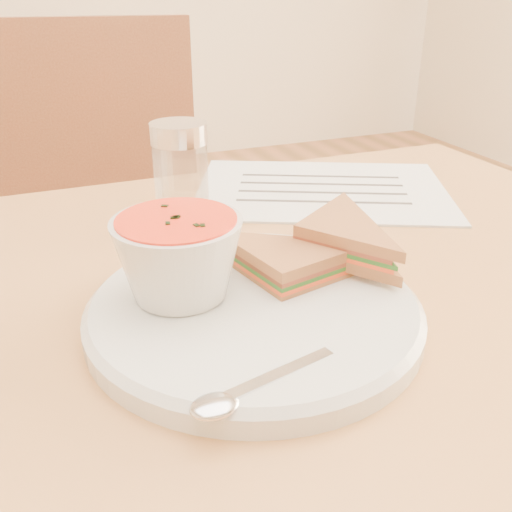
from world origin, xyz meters
name	(u,v)px	position (x,y,z in m)	size (l,w,h in m)	color
chair_far	(107,284)	(-0.07, 0.57, 0.47)	(0.42, 0.42, 0.95)	brown
plate	(254,313)	(-0.01, -0.06, 0.76)	(0.28, 0.28, 0.02)	silver
soup_bowl	(179,262)	(-0.07, -0.03, 0.80)	(0.11, 0.11, 0.07)	silver
sandwich_half_a	(282,291)	(0.00, -0.07, 0.78)	(0.11, 0.11, 0.03)	#A26539
sandwich_half_b	(293,242)	(0.04, -0.01, 0.79)	(0.11, 0.11, 0.03)	#A26539
spoon	(275,377)	(-0.04, -0.16, 0.77)	(0.16, 0.03, 0.01)	silver
paper_menu	(322,189)	(0.20, 0.21, 0.75)	(0.33, 0.25, 0.00)	white
condiment_shaker	(181,173)	(-0.01, 0.18, 0.81)	(0.06, 0.06, 0.12)	silver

